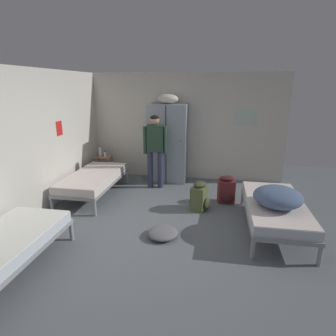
{
  "coord_description": "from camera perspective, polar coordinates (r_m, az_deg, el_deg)",
  "views": [
    {
      "loc": [
        0.78,
        -4.13,
        2.27
      ],
      "look_at": [
        0.0,
        0.27,
        0.95
      ],
      "focal_mm": 30.16,
      "sensor_mm": 36.0,
      "label": 1
    }
  ],
  "objects": [
    {
      "name": "ground_plane",
      "position": [
        4.78,
        -0.57,
        -11.91
      ],
      "size": [
        8.57,
        8.57,
        0.0
      ],
      "primitive_type": "plane",
      "color": "slate"
    },
    {
      "name": "room_backdrop",
      "position": [
        5.85,
        -10.31,
        6.42
      ],
      "size": [
        4.71,
        5.42,
        2.55
      ],
      "color": "beige",
      "rests_on": "ground_plane"
    },
    {
      "name": "locker_bank",
      "position": [
        6.76,
        -0.03,
        5.37
      ],
      "size": [
        0.9,
        0.55,
        2.07
      ],
      "color": "#8C99A3",
      "rests_on": "ground_plane"
    },
    {
      "name": "shelf_unit",
      "position": [
        7.24,
        -12.86,
        0.63
      ],
      "size": [
        0.38,
        0.3,
        0.57
      ],
      "color": "#99704C",
      "rests_on": "ground_plane"
    },
    {
      "name": "bed_left_rear",
      "position": [
        6.13,
        -14.82,
        -2.06
      ],
      "size": [
        0.9,
        1.9,
        0.49
      ],
      "color": "gray",
      "rests_on": "ground_plane"
    },
    {
      "name": "bed_right",
      "position": [
        4.87,
        20.79,
        -7.49
      ],
      "size": [
        0.9,
        1.9,
        0.49
      ],
      "color": "gray",
      "rests_on": "ground_plane"
    },
    {
      "name": "bedding_heap",
      "position": [
        4.62,
        21.31,
        -5.43
      ],
      "size": [
        0.73,
        0.76,
        0.3
      ],
      "color": "slate",
      "rests_on": "bed_right"
    },
    {
      "name": "person_traveler",
      "position": [
        6.26,
        -2.65,
        4.66
      ],
      "size": [
        0.51,
        0.28,
        1.64
      ],
      "color": "#2D334C",
      "rests_on": "ground_plane"
    },
    {
      "name": "water_bottle",
      "position": [
        7.21,
        -13.56,
        3.29
      ],
      "size": [
        0.07,
        0.07,
        0.25
      ],
      "color": "white",
      "rests_on": "shelf_unit"
    },
    {
      "name": "lotion_bottle",
      "position": [
        7.11,
        -12.61,
        2.78
      ],
      "size": [
        0.06,
        0.06,
        0.16
      ],
      "color": "beige",
      "rests_on": "shelf_unit"
    },
    {
      "name": "backpack_olive",
      "position": [
        5.35,
        6.47,
        -5.74
      ],
      "size": [
        0.39,
        0.37,
        0.55
      ],
      "color": "#566038",
      "rests_on": "ground_plane"
    },
    {
      "name": "backpack_maroon",
      "position": [
        5.74,
        11.7,
        -4.38
      ],
      "size": [
        0.35,
        0.37,
        0.55
      ],
      "color": "maroon",
      "rests_on": "ground_plane"
    },
    {
      "name": "clothes_pile_grey",
      "position": [
        4.49,
        -1.09,
        -12.95
      ],
      "size": [
        0.47,
        0.49,
        0.13
      ],
      "color": "slate",
      "rests_on": "ground_plane"
    }
  ]
}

